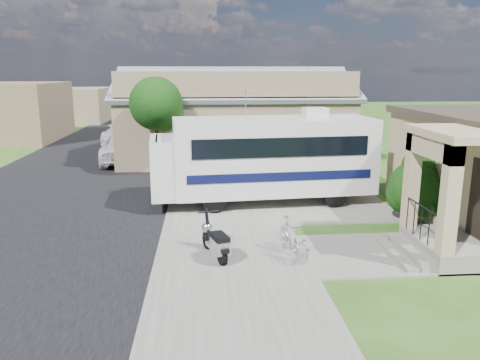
{
  "coord_description": "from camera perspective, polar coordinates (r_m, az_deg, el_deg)",
  "views": [
    {
      "loc": [
        -1.66,
        -12.5,
        4.83
      ],
      "look_at": [
        -0.5,
        2.5,
        1.3
      ],
      "focal_mm": 35.0,
      "sensor_mm": 36.0,
      "label": 1
    }
  ],
  "objects": [
    {
      "name": "street_tree_c",
      "position": [
        40.64,
        -7.43,
        10.66
      ],
      "size": [
        2.44,
        2.4,
        4.42
      ],
      "color": "#322316",
      "rests_on": "ground"
    },
    {
      "name": "street_slab",
      "position": [
        23.74,
        -18.57,
        0.79
      ],
      "size": [
        9.0,
        80.0,
        0.02
      ],
      "primitive_type": "cube",
      "color": "black",
      "rests_on": "ground"
    },
    {
      "name": "motorhome",
      "position": [
        17.21,
        3.05,
        2.94
      ],
      "size": [
        8.23,
        3.18,
        4.13
      ],
      "rotation": [
        0.0,
        0.0,
        0.08
      ],
      "color": "silver",
      "rests_on": "ground"
    },
    {
      "name": "street_tree_a",
      "position": [
        21.7,
        -9.92,
        8.83
      ],
      "size": [
        2.44,
        2.4,
        4.58
      ],
      "color": "#322316",
      "rests_on": "ground"
    },
    {
      "name": "sidewalk_slab",
      "position": [
        23.02,
        -2.69,
        1.15
      ],
      "size": [
        4.0,
        80.0,
        0.06
      ],
      "primitive_type": "cube",
      "color": "#605F57",
      "rests_on": "ground"
    },
    {
      "name": "garden_hose",
      "position": [
        14.06,
        18.35,
        -7.21
      ],
      "size": [
        0.4,
        0.4,
        0.18
      ],
      "primitive_type": "cylinder",
      "color": "#125B18",
      "rests_on": "ground"
    },
    {
      "name": "scooter",
      "position": [
        12.24,
        -2.97,
        -7.51
      ],
      "size": [
        0.84,
        1.69,
        1.14
      ],
      "rotation": [
        0.0,
        0.0,
        0.31
      ],
      "color": "black",
      "rests_on": "ground"
    },
    {
      "name": "walk_slab",
      "position": [
        13.31,
        16.6,
        -8.54
      ],
      "size": [
        4.0,
        3.0,
        0.05
      ],
      "primitive_type": "cube",
      "color": "#605F57",
      "rests_on": "ground"
    },
    {
      "name": "van",
      "position": [
        33.26,
        -13.34,
        6.0
      ],
      "size": [
        3.27,
        6.24,
        1.73
      ],
      "primitive_type": "imported",
      "rotation": [
        0.0,
        0.0,
        -0.15
      ],
      "color": "silver",
      "rests_on": "ground"
    },
    {
      "name": "pickup_truck",
      "position": [
        26.07,
        -13.92,
        3.79
      ],
      "size": [
        3.2,
        5.61,
        1.48
      ],
      "primitive_type": "imported",
      "rotation": [
        0.0,
        0.0,
        3.29
      ],
      "color": "silver",
      "rests_on": "ground"
    },
    {
      "name": "distant_bldg_near",
      "position": [
        48.48,
        -20.63,
        8.55
      ],
      "size": [
        8.0,
        7.0,
        3.2
      ],
      "primitive_type": "cube",
      "color": "#887755",
      "rests_on": "ground"
    },
    {
      "name": "shrub",
      "position": [
        16.09,
        20.87,
        -0.6
      ],
      "size": [
        1.97,
        1.88,
        2.41
      ],
      "color": "#322316",
      "rests_on": "ground"
    },
    {
      "name": "warehouse",
      "position": [
        26.67,
        -0.84,
        7.09
      ],
      "size": [
        12.5,
        8.4,
        5.04
      ],
      "color": "#887755",
      "rests_on": "ground"
    },
    {
      "name": "bicycle",
      "position": [
        12.46,
        6.01,
        -7.2
      ],
      "size": [
        0.65,
        1.72,
        1.01
      ],
      "primitive_type": "imported",
      "rotation": [
        0.0,
        0.0,
        0.11
      ],
      "color": "#ABACB3",
      "rests_on": "ground"
    },
    {
      "name": "street_tree_b",
      "position": [
        31.65,
        -8.26,
        10.47
      ],
      "size": [
        2.44,
        2.4,
        4.73
      ],
      "color": "#322316",
      "rests_on": "ground"
    },
    {
      "name": "driveway_slab",
      "position": [
        17.95,
        5.89,
        -2.4
      ],
      "size": [
        7.0,
        6.0,
        0.05
      ],
      "primitive_type": "cube",
      "color": "#605F57",
      "rests_on": "ground"
    },
    {
      "name": "ground",
      "position": [
        13.5,
        2.96,
        -7.77
      ],
      "size": [
        120.0,
        120.0,
        0.0
      ],
      "primitive_type": "plane",
      "color": "#234612"
    }
  ]
}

